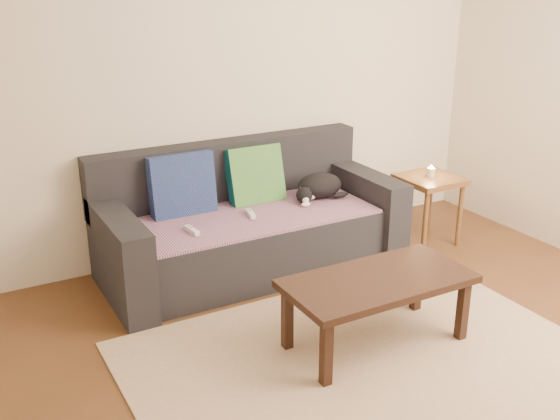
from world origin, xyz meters
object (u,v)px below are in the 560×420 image
at_px(wii_remote_b, 251,214).
at_px(side_table, 429,189).
at_px(cat, 318,186).
at_px(coffee_table, 378,286).
at_px(sofa, 249,227).
at_px(wii_remote_a, 192,230).

bearing_deg(wii_remote_b, side_table, -83.38).
bearing_deg(cat, coffee_table, -94.67).
bearing_deg(sofa, wii_remote_a, -157.93).
bearing_deg(side_table, wii_remote_b, 174.14).
relative_size(wii_remote_a, wii_remote_b, 1.00).
distance_m(cat, wii_remote_b, 0.62).
relative_size(cat, side_table, 0.82).
height_order(sofa, coffee_table, sofa).
relative_size(wii_remote_b, side_table, 0.28).
height_order(cat, wii_remote_a, cat).
distance_m(wii_remote_b, side_table, 1.48).
relative_size(cat, wii_remote_b, 2.95).
bearing_deg(side_table, sofa, 169.45).
bearing_deg(sofa, wii_remote_b, -108.57).
xyz_separation_m(wii_remote_b, side_table, (1.47, -0.15, -0.01)).
bearing_deg(wii_remote_a, side_table, -98.06).
bearing_deg(wii_remote_a, coffee_table, -154.54).
bearing_deg(cat, wii_remote_b, -157.86).
xyz_separation_m(side_table, coffee_table, (-1.26, -1.03, -0.08)).
height_order(sofa, side_table, sofa).
distance_m(sofa, coffee_table, 1.30).
distance_m(side_table, coffee_table, 1.63).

